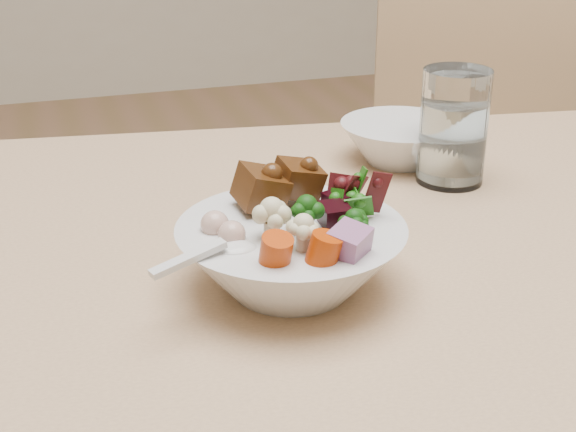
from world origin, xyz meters
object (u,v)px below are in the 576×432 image
Objects in this scene: side_bowl at (401,142)px; food_bowl at (292,252)px; water_glass at (453,131)px; chair_far at (483,185)px.

food_bowl is at bearing -130.93° from side_bowl.
water_glass reaches higher than food_bowl.
food_bowl reaches higher than side_bowl.
food_bowl is 1.33× the size of side_bowl.
water_glass is 0.09m from side_bowl.
water_glass is 0.88× the size of side_bowl.
side_bowl is (-0.03, 0.08, -0.04)m from water_glass.
water_glass is at bearing -106.77° from chair_far.
chair_far is 0.50m from side_bowl.
food_bowl is at bearing -144.06° from water_glass.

